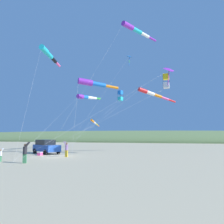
# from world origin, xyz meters

# --- Properties ---
(ground_plane) EXTENTS (600.00, 600.00, 0.00)m
(ground_plane) POSITION_xyz_m (0.00, 0.00, 0.00)
(ground_plane) COLOR #C6B58C
(dune_ridge_grassy) EXTENTS (28.00, 240.00, 7.95)m
(dune_ridge_grassy) POSITION_xyz_m (-55.00, 0.00, 0.00)
(dune_ridge_grassy) COLOR #6B844C
(dune_ridge_grassy) RESTS_ON ground_plane
(parked_car) EXTENTS (3.81, 4.64, 1.85)m
(parked_car) POSITION_xyz_m (-2.98, -2.97, 0.95)
(parked_car) COLOR #1E479E
(parked_car) RESTS_ON ground_plane
(cooler_box) EXTENTS (0.62, 0.42, 0.42)m
(cooler_box) POSITION_xyz_m (-0.61, -2.39, 0.21)
(cooler_box) COLOR #EF4C93
(cooler_box) RESTS_ON ground_plane
(person_adult_flyer) EXTENTS (0.54, 0.64, 1.89)m
(person_adult_flyer) POSITION_xyz_m (5.96, 0.22, 1.03)
(person_adult_flyer) COLOR #3D7F51
(person_adult_flyer) RESTS_ON ground_plane
(person_child_green_jacket) EXTENTS (0.45, 0.42, 1.27)m
(person_child_green_jacket) POSITION_xyz_m (5.60, -2.66, 0.69)
(person_child_green_jacket) COLOR #3D7F51
(person_child_green_jacket) RESTS_ON ground_plane
(person_child_grey_jacket) EXTENTS (0.45, 0.57, 1.78)m
(person_child_grey_jacket) POSITION_xyz_m (0.23, 1.51, 0.97)
(person_child_grey_jacket) COLOR gold
(person_child_grey_jacket) RESTS_ON ground_plane
(kite_windsock_small_distant) EXTENTS (7.43, 4.87, 9.80)m
(kite_windsock_small_distant) POSITION_xyz_m (-2.99, 3.52, 9.24)
(kite_windsock_small_distant) COLOR purple
(kite_windsock_small_distant) RESTS_ON ground_plane
(kite_box_magenta_far_left) EXTENTS (9.31, 13.88, 10.06)m
(kite_box_magenta_far_left) POSITION_xyz_m (-3.67, 12.87, 9.16)
(kite_box_magenta_far_left) COLOR yellow
(kite_box_magenta_far_left) RESTS_ON ground_plane
(kite_windsock_striped_overhead) EXTENTS (9.00, 12.15, 16.34)m
(kite_windsock_striped_overhead) POSITION_xyz_m (-3.22, 9.26, 16.03)
(kite_windsock_striped_overhead) COLOR purple
(kite_windsock_striped_overhead) RESTS_ON ground_plane
(kite_windsock_rainbow_low_near) EXTENTS (16.30, 0.51, 5.43)m
(kite_windsock_rainbow_low_near) POSITION_xyz_m (-16.16, -0.52, 4.89)
(kite_windsock_rainbow_low_near) COLOR orange
(kite_windsock_rainbow_low_near) RESTS_ON ground_plane
(kite_delta_red_high_left) EXTENTS (4.85, 8.36, 13.38)m
(kite_delta_red_high_left) POSITION_xyz_m (-4.84, 8.08, 13.06)
(kite_delta_red_high_left) COLOR blue
(kite_delta_red_high_left) RESTS_ON ground_plane
(kite_box_black_fish_shape) EXTENTS (11.95, 7.29, 10.92)m
(kite_box_black_fish_shape) POSITION_xyz_m (-16.25, 4.65, 9.94)
(kite_box_black_fish_shape) COLOR blue
(kite_box_black_fish_shape) RESTS_ON ground_plane
(kite_windsock_blue_topmost) EXTENTS (18.87, 2.94, 9.13)m
(kite_windsock_blue_topmost) POSITION_xyz_m (-9.90, 0.11, 8.73)
(kite_windsock_blue_topmost) COLOR purple
(kite_windsock_blue_topmost) RESTS_ON ground_plane
(kite_windsock_long_streamer_right) EXTENTS (9.16, 14.55, 9.00)m
(kite_windsock_long_streamer_right) POSITION_xyz_m (-6.94, 11.06, 8.24)
(kite_windsock_long_streamer_right) COLOR red
(kite_windsock_long_streamer_right) RESTS_ON ground_plane
(kite_delta_yellow_midlevel) EXTENTS (9.48, 13.67, 10.06)m
(kite_delta_yellow_midlevel) POSITION_xyz_m (-0.62, 13.13, 9.63)
(kite_delta_yellow_midlevel) COLOR purple
(kite_delta_yellow_midlevel) RESTS_ON ground_plane
(kite_windsock_green_low_center) EXTENTS (9.83, 0.89, 13.41)m
(kite_windsock_green_low_center) POSITION_xyz_m (-0.86, -1.81, 12.85)
(kite_windsock_green_low_center) COLOR #1EB7C6
(kite_windsock_green_low_center) RESTS_ON ground_plane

